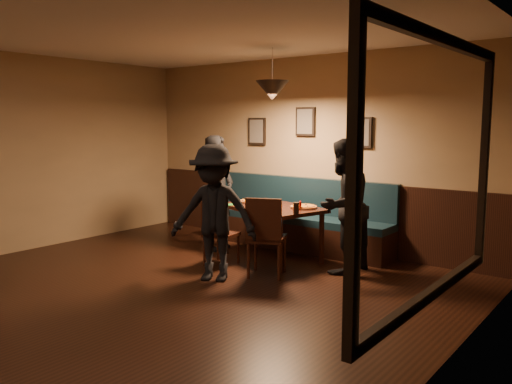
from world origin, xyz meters
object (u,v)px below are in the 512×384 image
(diner_right, at_px, (343,206))
(tabasco_bottle, at_px, (300,205))
(dining_table, at_px, (272,233))
(diner_front, at_px, (214,213))
(booth_bench, at_px, (294,214))
(diner_left, at_px, (218,193))
(chair_near_left, at_px, (221,233))
(soda_glass, at_px, (296,208))
(chair_near_right, at_px, (267,236))

(diner_right, relative_size, tabasco_bottle, 12.55)
(dining_table, relative_size, diner_front, 0.85)
(tabasco_bottle, bearing_deg, diner_right, 6.30)
(booth_bench, relative_size, dining_table, 2.23)
(booth_bench, height_order, diner_right, diner_right)
(diner_left, bearing_deg, tabasco_bottle, -104.33)
(chair_near_left, xyz_separation_m, diner_left, (-0.61, 0.63, 0.41))
(dining_table, distance_m, diner_left, 1.06)
(booth_bench, bearing_deg, chair_near_left, -99.61)
(dining_table, height_order, tabasco_bottle, tabasco_bottle)
(diner_left, bearing_deg, dining_table, -102.57)
(tabasco_bottle, bearing_deg, diner_front, -110.89)
(booth_bench, xyz_separation_m, dining_table, (0.11, -0.72, -0.14))
(soda_glass, distance_m, tabasco_bottle, 0.33)
(chair_near_left, bearing_deg, booth_bench, 72.48)
(booth_bench, distance_m, diner_left, 1.16)
(soda_glass, bearing_deg, diner_right, 39.94)
(tabasco_bottle, bearing_deg, diner_left, 178.67)
(diner_left, height_order, tabasco_bottle, diner_left)
(diner_right, distance_m, tabasco_bottle, 0.58)
(booth_bench, distance_m, soda_glass, 1.32)
(booth_bench, relative_size, diner_left, 1.81)
(diner_left, xyz_separation_m, tabasco_bottle, (1.43, -0.03, -0.04))
(diner_front, bearing_deg, diner_left, 105.70)
(dining_table, distance_m, soda_glass, 0.83)
(booth_bench, height_order, tabasco_bottle, booth_bench)
(tabasco_bottle, bearing_deg, chair_near_right, -95.65)
(dining_table, relative_size, soda_glass, 9.00)
(diner_left, xyz_separation_m, soda_glass, (1.56, -0.34, -0.03))
(chair_near_left, relative_size, diner_front, 0.53)
(chair_near_right, xyz_separation_m, diner_left, (-1.36, 0.67, 0.34))
(diner_front, height_order, soda_glass, diner_front)
(booth_bench, bearing_deg, diner_front, -85.62)
(diner_left, height_order, diner_right, diner_left)
(chair_near_right, bearing_deg, diner_front, -150.31)
(diner_front, xyz_separation_m, tabasco_bottle, (0.44, 1.15, -0.01))
(booth_bench, bearing_deg, tabasco_bottle, -52.28)
(dining_table, distance_m, chair_near_right, 0.80)
(chair_near_left, bearing_deg, diner_left, 125.89)
(diner_front, distance_m, soda_glass, 1.03)
(diner_right, bearing_deg, soda_glass, -45.02)
(diner_right, xyz_separation_m, diner_front, (-1.02, -1.22, -0.03))
(dining_table, xyz_separation_m, diner_right, (1.05, 0.02, 0.46))
(dining_table, height_order, diner_left, diner_left)
(soda_glass, bearing_deg, tabasco_bottle, 114.31)
(chair_near_left, relative_size, soda_glass, 5.60)
(booth_bench, relative_size, diner_right, 1.82)
(chair_near_left, xyz_separation_m, chair_near_right, (0.75, -0.03, 0.06))
(dining_table, height_order, diner_front, diner_front)
(chair_near_right, xyz_separation_m, diner_right, (0.64, 0.70, 0.34))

